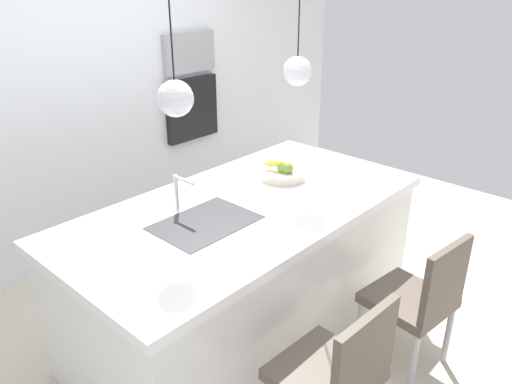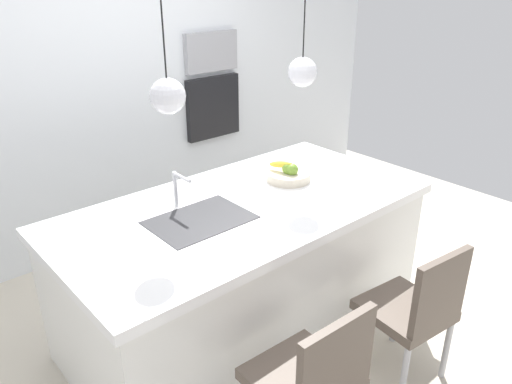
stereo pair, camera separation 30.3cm
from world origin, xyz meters
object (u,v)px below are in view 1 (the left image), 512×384
fruit_bowl (283,173)px  chair_near (337,372)px  microwave (188,52)px  oven (191,109)px  chair_middle (419,297)px

fruit_bowl → chair_near: 1.44m
microwave → oven: size_ratio=0.96×
fruit_bowl → oven: (0.49, 1.49, 0.08)m
fruit_bowl → chair_middle: bearing=-92.8°
microwave → chair_middle: (-0.54, -2.56, -1.03)m
chair_near → microwave: bearing=61.8°
fruit_bowl → oven: size_ratio=0.52×
fruit_bowl → chair_near: bearing=-129.6°
oven → chair_middle: (-0.54, -2.56, -0.53)m
oven → chair_near: bearing=-118.2°
fruit_bowl → chair_near: (-0.88, -1.06, -0.43)m
fruit_bowl → chair_middle: size_ratio=0.33×
microwave → chair_middle: size_ratio=0.61×
microwave → oven: bearing=0.0°
fruit_bowl → oven: 1.57m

